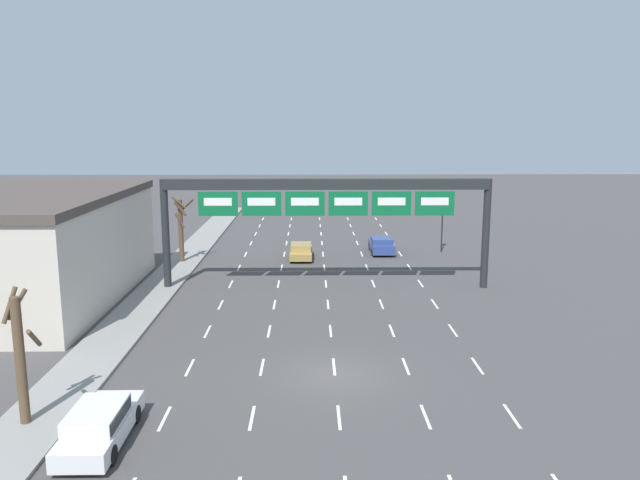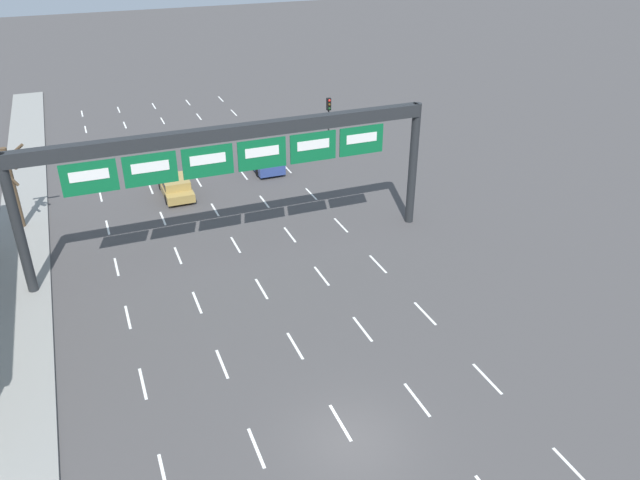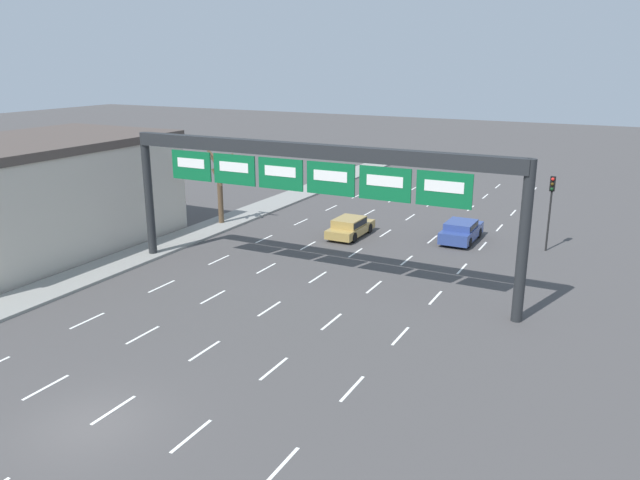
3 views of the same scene
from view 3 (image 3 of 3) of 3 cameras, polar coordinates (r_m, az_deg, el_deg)
The scene contains 8 objects.
ground_plane at distance 22.40m, azimuth -20.21°, elevation -15.58°, with size 220.00×220.00×0.00m, color #474444.
lane_dashes at distance 31.90m, azimuth -2.27°, elevation -4.76°, with size 13.32×67.00×0.01m.
sign_gantry at distance 31.48m, azimuth -1.12°, elevation 6.36°, with size 21.90×0.70×7.39m.
building_near at distance 41.87m, azimuth -25.62°, elevation 3.58°, with size 10.43×18.36×6.77m.
car_blue at distance 41.45m, azimuth 12.79°, elevation 0.87°, with size 1.92×4.32×1.36m.
car_gold at distance 41.56m, azimuth 2.76°, elevation 1.26°, with size 1.83×4.30×1.29m.
traffic_light_near_gantry at distance 40.26m, azimuth 20.37°, elevation 3.61°, with size 0.30×0.35×4.66m.
tree_bare_closest at distance 44.55m, azimuth -9.15°, elevation 5.16°, with size 1.61×1.76×5.27m.
Camera 3 is at (14.76, -12.36, 11.45)m, focal length 35.00 mm.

